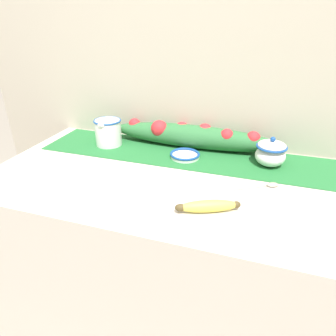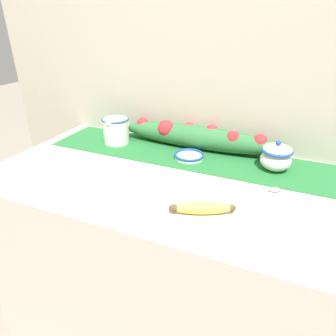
{
  "view_description": "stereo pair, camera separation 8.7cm",
  "coord_description": "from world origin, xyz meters",
  "px_view_note": "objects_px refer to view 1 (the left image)",
  "views": [
    {
      "loc": [
        0.28,
        -0.93,
        1.43
      ],
      "look_at": [
        -0.01,
        -0.03,
        0.95
      ],
      "focal_mm": 32.0,
      "sensor_mm": 36.0,
      "label": 1
    },
    {
      "loc": [
        0.36,
        -0.9,
        1.43
      ],
      "look_at": [
        -0.01,
        -0.03,
        0.95
      ],
      "focal_mm": 32.0,
      "sensor_mm": 36.0,
      "label": 2
    }
  ],
  "objects_px": {
    "banana": "(208,206)",
    "cream_pitcher": "(108,131)",
    "spoon": "(270,185)",
    "small_dish": "(185,155)",
    "sugar_bowl": "(271,153)"
  },
  "relations": [
    {
      "from": "sugar_bowl",
      "to": "spoon",
      "type": "relative_size",
      "value": 0.78
    },
    {
      "from": "cream_pitcher",
      "to": "sugar_bowl",
      "type": "xyz_separation_m",
      "value": [
        0.71,
        -0.0,
        -0.01
      ]
    },
    {
      "from": "cream_pitcher",
      "to": "small_dish",
      "type": "height_order",
      "value": "cream_pitcher"
    },
    {
      "from": "cream_pitcher",
      "to": "sugar_bowl",
      "type": "relative_size",
      "value": 1.2
    },
    {
      "from": "cream_pitcher",
      "to": "banana",
      "type": "xyz_separation_m",
      "value": [
        0.54,
        -0.39,
        -0.05
      ]
    },
    {
      "from": "sugar_bowl",
      "to": "banana",
      "type": "height_order",
      "value": "sugar_bowl"
    },
    {
      "from": "sugar_bowl",
      "to": "banana",
      "type": "relative_size",
      "value": 0.62
    },
    {
      "from": "spoon",
      "to": "sugar_bowl",
      "type": "bearing_deg",
      "value": 63.4
    },
    {
      "from": "spoon",
      "to": "small_dish",
      "type": "bearing_deg",
      "value": 128.98
    },
    {
      "from": "small_dish",
      "to": "sugar_bowl",
      "type": "bearing_deg",
      "value": 5.31
    },
    {
      "from": "banana",
      "to": "spoon",
      "type": "xyz_separation_m",
      "value": [
        0.18,
        0.22,
        -0.01
      ]
    },
    {
      "from": "cream_pitcher",
      "to": "sugar_bowl",
      "type": "height_order",
      "value": "same"
    },
    {
      "from": "sugar_bowl",
      "to": "spoon",
      "type": "height_order",
      "value": "sugar_bowl"
    },
    {
      "from": "banana",
      "to": "cream_pitcher",
      "type": "bearing_deg",
      "value": 144.27
    },
    {
      "from": "small_dish",
      "to": "spoon",
      "type": "bearing_deg",
      "value": -21.34
    }
  ]
}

